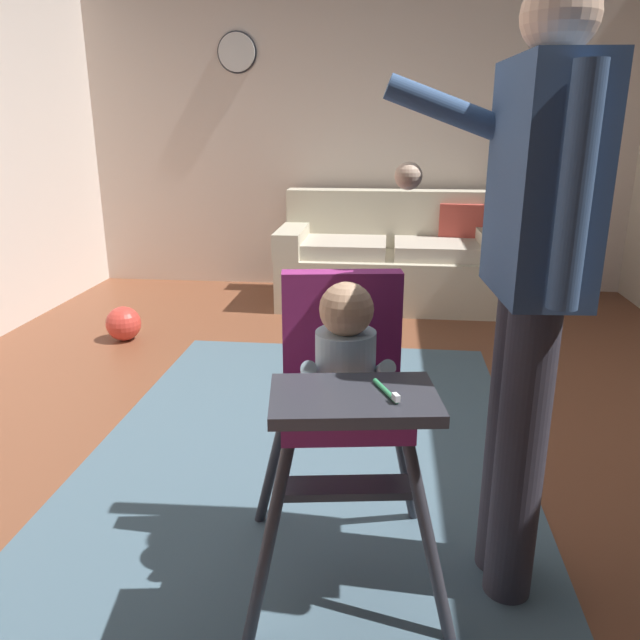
% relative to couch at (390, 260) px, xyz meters
% --- Properties ---
extents(ground, '(6.15, 7.53, 0.10)m').
position_rel_couch_xyz_m(ground, '(-0.33, -2.47, -0.38)').
color(ground, brown).
extents(wall_far, '(5.35, 0.06, 2.63)m').
position_rel_couch_xyz_m(wall_far, '(-0.33, 0.52, 0.98)').
color(wall_far, beige).
rests_on(wall_far, ground).
extents(area_rug, '(1.85, 2.80, 0.01)m').
position_rel_couch_xyz_m(area_rug, '(-0.35, -2.54, -0.33)').
color(area_rug, '#476170').
rests_on(area_rug, ground).
extents(couch, '(1.73, 0.86, 0.86)m').
position_rel_couch_xyz_m(couch, '(0.00, 0.00, 0.00)').
color(couch, beige).
rests_on(couch, ground).
extents(high_chair, '(0.68, 0.79, 0.96)m').
position_rel_couch_xyz_m(high_chair, '(-0.13, -3.24, 0.34)').
color(high_chair, '#31323A').
rests_on(high_chair, ground).
extents(adult_standing, '(0.53, 0.50, 1.71)m').
position_rel_couch_xyz_m(adult_standing, '(0.36, -3.21, 0.64)').
color(adult_standing, '#312F3A').
rests_on(adult_standing, ground).
extents(toy_ball, '(0.23, 0.23, 0.23)m').
position_rel_couch_xyz_m(toy_ball, '(-1.74, -1.17, -0.22)').
color(toy_ball, '#D13D33').
rests_on(toy_ball, ground).
extents(wall_clock, '(0.33, 0.04, 0.33)m').
position_rel_couch_xyz_m(wall_clock, '(-1.30, 0.48, 1.60)').
color(wall_clock, white).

